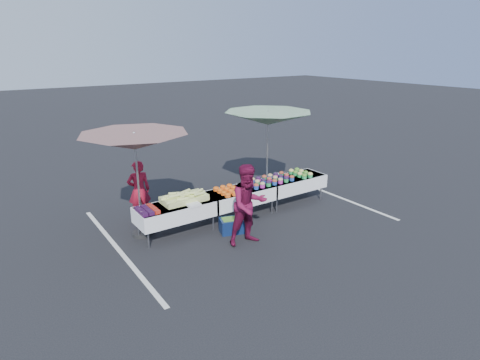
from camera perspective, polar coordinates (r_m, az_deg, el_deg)
ground at (r=10.46m, az=0.00°, el=-5.20°), size 80.00×80.00×0.00m
stripe_left at (r=9.22m, az=-16.87°, el=-9.47°), size 0.10×5.00×0.00m
stripe_right at (r=12.43m, az=12.27°, el=-1.74°), size 0.10×5.00×0.00m
table_left at (r=9.42m, az=-9.10°, el=-4.36°), size 1.86×0.81×0.75m
table_center at (r=10.24m, az=0.00°, el=-2.21°), size 1.86×0.81×0.75m
table_right at (r=11.30m, az=7.55°, el=-0.38°), size 1.86×0.81×0.75m
berry_punnets at (r=9.03m, az=-13.06°, el=-4.20°), size 0.40×0.54×0.08m
corn_pile at (r=9.46m, az=-7.94°, el=-2.53°), size 1.16×0.57×0.26m
plastic_bags at (r=9.22m, az=-6.66°, el=-3.48°), size 0.30×0.25×0.05m
carrot_bowls at (r=9.98m, az=-1.63°, el=-1.46°), size 0.55×0.69×0.11m
potato_cups at (r=10.70m, az=4.20°, el=0.05°), size 1.34×0.58×0.16m
bean_baskets at (r=11.39m, az=8.61°, el=0.98°), size 0.36×0.68×0.15m
vendor at (r=10.37m, az=-14.17°, el=-1.43°), size 0.62×0.46×1.55m
customer at (r=8.76m, az=1.23°, el=-3.55°), size 0.96×0.78×1.83m
umbrella_left at (r=9.02m, az=-14.75°, el=5.22°), size 2.51×2.51×2.45m
umbrella_right at (r=11.28m, az=4.01°, el=8.67°), size 3.17×3.17×2.53m
storage_bin at (r=9.55m, az=-1.23°, el=-6.43°), size 0.63×0.53×0.35m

